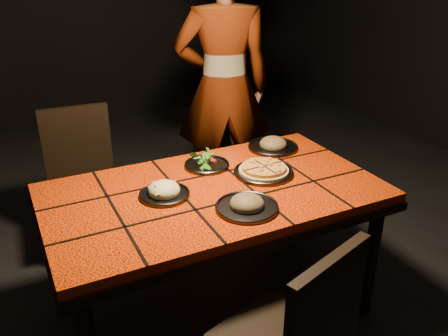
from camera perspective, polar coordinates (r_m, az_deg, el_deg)
name	(u,v)px	position (r m, az deg, el deg)	size (l,w,h in m)	color
room_shell	(212,29)	(2.06, -1.46, 16.40)	(6.04, 7.04, 3.08)	black
dining_table	(214,203)	(2.33, -1.24, -4.23)	(1.62, 0.92, 0.75)	red
chair_near	(298,335)	(1.85, 8.91, -19.18)	(0.52, 0.52, 0.91)	black
chair_far_left	(82,172)	(3.09, -16.68, -0.51)	(0.45, 0.45, 0.93)	black
chair_far_right	(228,145)	(3.49, 0.44, 2.84)	(0.49, 0.49, 0.87)	black
diner	(224,88)	(3.33, -0.06, 9.59)	(0.68, 0.44, 1.85)	brown
plate_pizza	(264,171)	(2.44, 4.79, -0.32)	(0.31, 0.31, 0.04)	#36363B
plate_pasta	(164,192)	(2.23, -7.19, -2.88)	(0.24, 0.24, 0.08)	#36363B
plate_salad	(207,162)	(2.51, -2.08, 0.71)	(0.24, 0.24, 0.07)	#36363B
plate_mushroom_a	(247,204)	(2.11, 2.78, -4.35)	(0.28, 0.28, 0.09)	#36363B
plate_mushroom_b	(273,144)	(2.76, 5.92, 2.86)	(0.29, 0.29, 0.09)	#36363B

